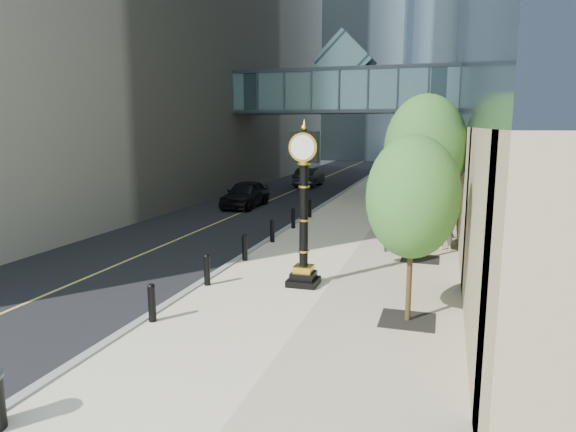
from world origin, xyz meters
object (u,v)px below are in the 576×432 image
object	(u,v)px
street_clock	(304,217)
car_near	(245,194)
pedestrian	(446,229)
car_far	(309,177)

from	to	relation	value
street_clock	car_near	size ratio (longest dim) A/B	1.05
pedestrian	car_far	xyz separation A→B (m)	(-11.09, 20.34, -0.15)
pedestrian	car_near	distance (m)	14.66
car_far	pedestrian	bearing A→B (deg)	118.13
street_clock	pedestrian	world-z (taller)	street_clock
pedestrian	car_far	distance (m)	23.17
pedestrian	car_near	world-z (taller)	pedestrian
pedestrian	car_near	size ratio (longest dim) A/B	0.37
street_clock	pedestrian	xyz separation A→B (m)	(4.29, 6.16, -1.30)
street_clock	car_far	world-z (taller)	street_clock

